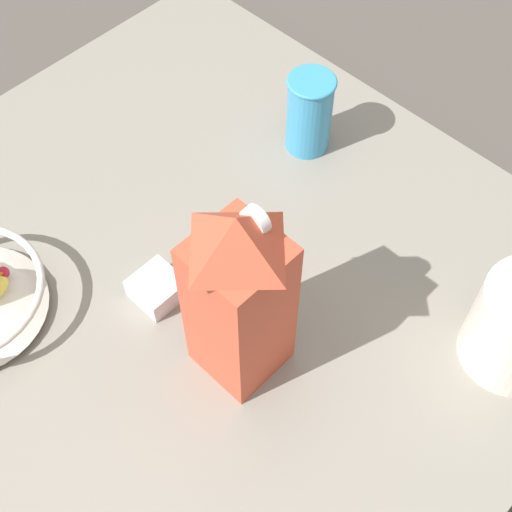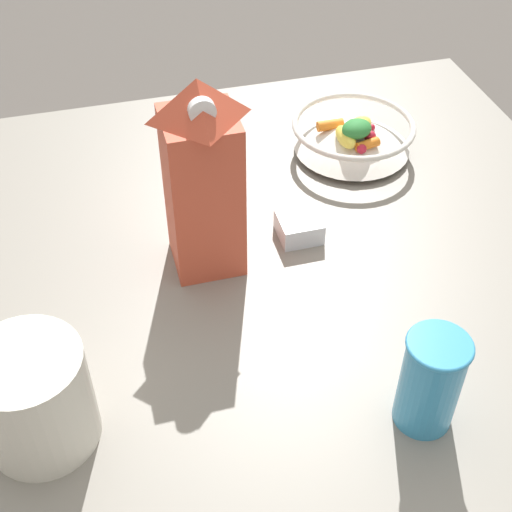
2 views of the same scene
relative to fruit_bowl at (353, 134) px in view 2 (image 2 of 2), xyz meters
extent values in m
plane|color=#4C4742|center=(-0.16, -0.21, -0.07)|extent=(6.00, 6.00, 0.00)
cube|color=gray|center=(-0.16, -0.21, -0.05)|extent=(0.94, 0.94, 0.03)
cylinder|color=silver|center=(0.00, 0.00, -0.03)|extent=(0.11, 0.11, 0.01)
cone|color=silver|center=(0.00, 0.00, 0.00)|extent=(0.19, 0.19, 0.04)
torus|color=silver|center=(0.00, 0.00, 0.02)|extent=(0.20, 0.20, 0.01)
ellipsoid|color=#EFD64C|center=(0.00, 0.00, 0.01)|extent=(0.08, 0.06, 0.03)
ellipsoid|color=#EFD64C|center=(-0.02, -0.02, 0.01)|extent=(0.03, 0.06, 0.03)
cylinder|color=orange|center=(0.01, -0.04, 0.01)|extent=(0.04, 0.02, 0.02)
cylinder|color=orange|center=(-0.03, 0.03, 0.01)|extent=(0.04, 0.02, 0.02)
sphere|color=red|center=(-0.01, -0.05, 0.01)|extent=(0.02, 0.02, 0.02)
sphere|color=red|center=(0.03, 0.01, 0.00)|extent=(0.01, 0.01, 0.01)
sphere|color=red|center=(0.02, -0.02, 0.01)|extent=(0.02, 0.02, 0.02)
ellipsoid|color=#2D7F38|center=(0.00, -0.02, 0.03)|extent=(0.06, 0.06, 0.03)
cube|color=#CC4C33|center=(-0.29, -0.19, 0.08)|extent=(0.09, 0.09, 0.23)
pyramid|color=#CC4C33|center=(-0.29, -0.19, 0.22)|extent=(0.09, 0.09, 0.05)
cylinder|color=white|center=(-0.29, -0.22, 0.22)|extent=(0.03, 0.01, 0.03)
cylinder|color=silver|center=(-0.52, -0.43, 0.03)|extent=(0.12, 0.12, 0.13)
cylinder|color=white|center=(-0.52, -0.43, 0.08)|extent=(0.11, 0.11, 0.02)
cylinder|color=#3893C6|center=(-0.11, -0.52, 0.03)|extent=(0.07, 0.07, 0.13)
torus|color=#3893C6|center=(-0.11, -0.52, 0.09)|extent=(0.07, 0.07, 0.01)
cube|color=silver|center=(-0.15, -0.18, -0.02)|extent=(0.06, 0.06, 0.03)
cube|color=brown|center=(-0.15, -0.18, -0.02)|extent=(0.05, 0.05, 0.02)
camera|label=1|loc=(-0.58, 0.08, 0.77)|focal=50.00mm
camera|label=2|loc=(-0.41, -0.92, 0.65)|focal=50.00mm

